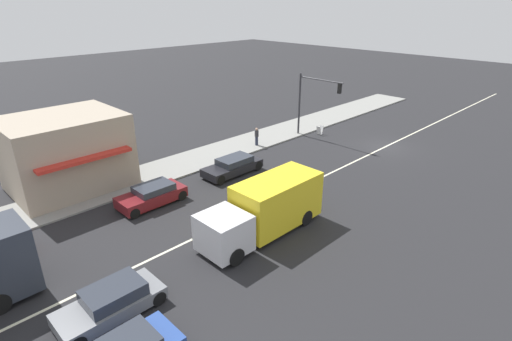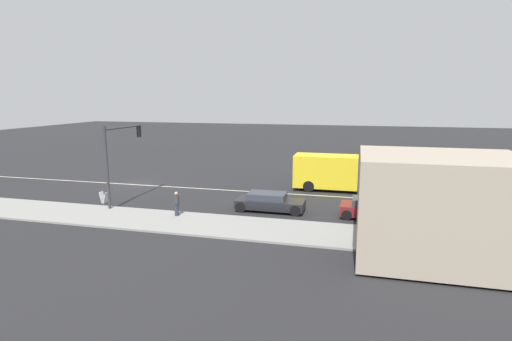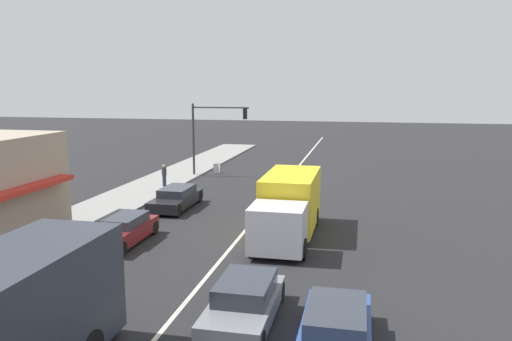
{
  "view_description": "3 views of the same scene",
  "coord_description": "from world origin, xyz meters",
  "px_view_note": "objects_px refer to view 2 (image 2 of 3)",
  "views": [
    {
      "loc": [
        -15.25,
        30.89,
        11.79
      ],
      "look_at": [
        0.81,
        15.0,
        2.06
      ],
      "focal_mm": 28.0,
      "sensor_mm": 36.0,
      "label": 1
    },
    {
      "loc": [
        30.33,
        18.78,
        7.53
      ],
      "look_at": [
        0.78,
        11.21,
        1.9
      ],
      "focal_mm": 28.0,
      "sensor_mm": 36.0,
      "label": 2
    },
    {
      "loc": [
        -5.54,
        39.97,
        7.03
      ],
      "look_at": [
        0.16,
        13.57,
        2.47
      ],
      "focal_mm": 35.0,
      "sensor_mm": 36.0,
      "label": 3
    }
  ],
  "objects_px": {
    "sedan_dark": "(269,202)",
    "warning_aframe_sign": "(104,198)",
    "traffic_signal_main": "(118,150)",
    "suv_grey": "(455,189)",
    "delivery_truck": "(337,173)",
    "coupe_blue": "(463,183)",
    "sedan_maroon": "(373,209)",
    "pedestrian": "(176,203)"
  },
  "relations": [
    {
      "from": "pedestrian",
      "to": "delivery_truck",
      "type": "bearing_deg",
      "value": 137.2
    },
    {
      "from": "pedestrian",
      "to": "coupe_blue",
      "type": "bearing_deg",
      "value": 123.57
    },
    {
      "from": "warning_aframe_sign",
      "to": "coupe_blue",
      "type": "bearing_deg",
      "value": 113.05
    },
    {
      "from": "sedan_dark",
      "to": "suv_grey",
      "type": "distance_m",
      "value": 14.8
    },
    {
      "from": "warning_aframe_sign",
      "to": "delivery_truck",
      "type": "xyz_separation_m",
      "value": [
        -8.29,
        15.95,
        1.04
      ]
    },
    {
      "from": "warning_aframe_sign",
      "to": "coupe_blue",
      "type": "distance_m",
      "value": 28.33
    },
    {
      "from": "sedan_dark",
      "to": "traffic_signal_main",
      "type": "bearing_deg",
      "value": -83.89
    },
    {
      "from": "traffic_signal_main",
      "to": "coupe_blue",
      "type": "height_order",
      "value": "traffic_signal_main"
    },
    {
      "from": "traffic_signal_main",
      "to": "delivery_truck",
      "type": "bearing_deg",
      "value": 119.8
    },
    {
      "from": "sedan_dark",
      "to": "coupe_blue",
      "type": "height_order",
      "value": "sedan_dark"
    },
    {
      "from": "traffic_signal_main",
      "to": "pedestrian",
      "type": "xyz_separation_m",
      "value": [
        1.83,
        5.14,
        -2.97
      ]
    },
    {
      "from": "delivery_truck",
      "to": "sedan_maroon",
      "type": "xyz_separation_m",
      "value": [
        7.2,
        2.68,
        -0.85
      ]
    },
    {
      "from": "traffic_signal_main",
      "to": "suv_grey",
      "type": "distance_m",
      "value": 25.09
    },
    {
      "from": "coupe_blue",
      "to": "pedestrian",
      "type": "bearing_deg",
      "value": -56.43
    },
    {
      "from": "traffic_signal_main",
      "to": "warning_aframe_sign",
      "type": "distance_m",
      "value": 3.75
    },
    {
      "from": "sedan_dark",
      "to": "warning_aframe_sign",
      "type": "bearing_deg",
      "value": -84.75
    },
    {
      "from": "warning_aframe_sign",
      "to": "sedan_dark",
      "type": "distance_m",
      "value": 11.97
    },
    {
      "from": "pedestrian",
      "to": "sedan_maroon",
      "type": "relative_size",
      "value": 0.37
    },
    {
      "from": "traffic_signal_main",
      "to": "sedan_dark",
      "type": "xyz_separation_m",
      "value": [
        -1.12,
        10.5,
        -3.3
      ]
    },
    {
      "from": "delivery_truck",
      "to": "sedan_maroon",
      "type": "distance_m",
      "value": 7.73
    },
    {
      "from": "delivery_truck",
      "to": "pedestrian",
      "type": "bearing_deg",
      "value": -42.8
    },
    {
      "from": "traffic_signal_main",
      "to": "pedestrian",
      "type": "height_order",
      "value": "traffic_signal_main"
    },
    {
      "from": "delivery_truck",
      "to": "coupe_blue",
      "type": "height_order",
      "value": "delivery_truck"
    },
    {
      "from": "suv_grey",
      "to": "sedan_maroon",
      "type": "bearing_deg",
      "value": -40.83
    },
    {
      "from": "pedestrian",
      "to": "warning_aframe_sign",
      "type": "distance_m",
      "value": 6.83
    },
    {
      "from": "warning_aframe_sign",
      "to": "traffic_signal_main",
      "type": "bearing_deg",
      "value": 88.79
    },
    {
      "from": "sedan_dark",
      "to": "coupe_blue",
      "type": "bearing_deg",
      "value": 125.25
    },
    {
      "from": "delivery_truck",
      "to": "suv_grey",
      "type": "relative_size",
      "value": 1.78
    },
    {
      "from": "traffic_signal_main",
      "to": "sedan_maroon",
      "type": "relative_size",
      "value": 1.34
    },
    {
      "from": "suv_grey",
      "to": "sedan_maroon",
      "type": "distance_m",
      "value": 9.52
    },
    {
      "from": "delivery_truck",
      "to": "coupe_blue",
      "type": "bearing_deg",
      "value": 105.47
    },
    {
      "from": "pedestrian",
      "to": "delivery_truck",
      "type": "height_order",
      "value": "delivery_truck"
    },
    {
      "from": "pedestrian",
      "to": "delivery_truck",
      "type": "xyz_separation_m",
      "value": [
        -10.15,
        9.4,
        0.53
      ]
    },
    {
      "from": "warning_aframe_sign",
      "to": "suv_grey",
      "type": "relative_size",
      "value": 0.2
    },
    {
      "from": "sedan_maroon",
      "to": "suv_grey",
      "type": "bearing_deg",
      "value": 139.17
    },
    {
      "from": "suv_grey",
      "to": "coupe_blue",
      "type": "relative_size",
      "value": 0.92
    },
    {
      "from": "traffic_signal_main",
      "to": "sedan_maroon",
      "type": "bearing_deg",
      "value": 93.74
    },
    {
      "from": "sedan_maroon",
      "to": "delivery_truck",
      "type": "bearing_deg",
      "value": -159.59
    },
    {
      "from": "warning_aframe_sign",
      "to": "delivery_truck",
      "type": "distance_m",
      "value": 18.01
    },
    {
      "from": "delivery_truck",
      "to": "coupe_blue",
      "type": "relative_size",
      "value": 1.64
    },
    {
      "from": "sedan_dark",
      "to": "suv_grey",
      "type": "xyz_separation_m",
      "value": [
        -7.2,
        12.94,
        0.0
      ]
    },
    {
      "from": "traffic_signal_main",
      "to": "pedestrian",
      "type": "relative_size",
      "value": 3.61
    }
  ]
}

